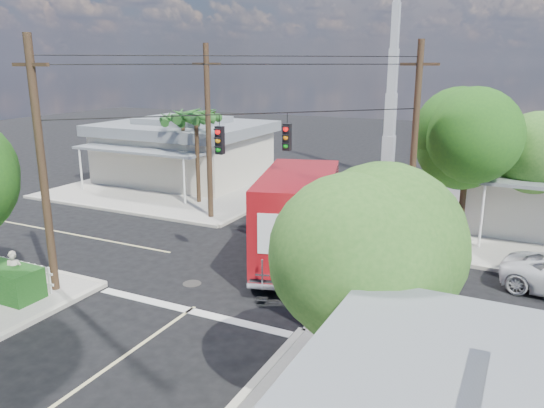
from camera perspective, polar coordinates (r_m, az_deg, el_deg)
The scene contains 14 objects.
ground at distance 21.70m, azimuth -2.35°, elevation -6.85°, with size 120.00×120.00×0.00m, color black.
sidewalk_nw at distance 36.08m, azimuth -9.32°, elevation 1.97°, with size 14.12×14.12×0.14m.
road_markings at distance 20.52m, azimuth -4.33°, elevation -8.20°, with size 32.00×32.00×0.01m.
building_nw at distance 37.58m, azimuth -9.47°, elevation 5.82°, with size 10.80×10.20×4.30m.
radio_tower at distance 38.85m, azimuth 12.72°, elevation 11.04°, with size 0.80×0.80×17.00m.
tree_ne_front at distance 24.77m, azimuth 20.37°, elevation 6.40°, with size 4.21×4.14×6.66m.
tree_ne_back at distance 26.91m, azimuth 26.30°, elevation 5.14°, with size 3.77×3.66×5.82m.
tree_se at distance 11.49m, azimuth 11.14°, elevation -5.80°, with size 3.67×3.54×5.62m.
palm_nw_front at distance 30.62m, azimuth -8.18°, elevation 9.16°, with size 3.01×3.08×5.59m.
palm_nw_back at distance 33.02m, azimuth -9.59°, elevation 8.87°, with size 3.01×3.08×5.19m.
utility_poles at distance 22.58m, azimuth -4.08°, elevation 6.30°, with size 12.00×10.68×9.00m.
vending_boxes at distance 25.18m, azimuth 17.79°, elevation -2.79°, with size 1.90×0.50×1.10m.
delivery_truck at distance 21.88m, azimuth 3.09°, elevation -1.22°, with size 5.03×9.33×3.88m.
pedestrian at distance 20.73m, azimuth -25.97°, elevation -6.71°, with size 0.59×0.38×1.60m, color beige.
Camera 1 is at (9.68, -17.67, 8.06)m, focal length 35.00 mm.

